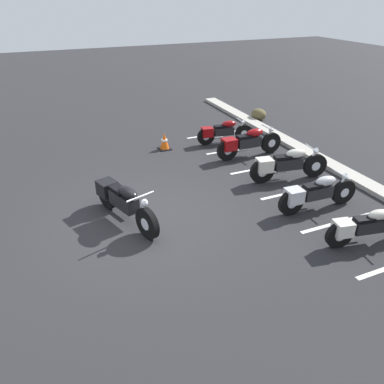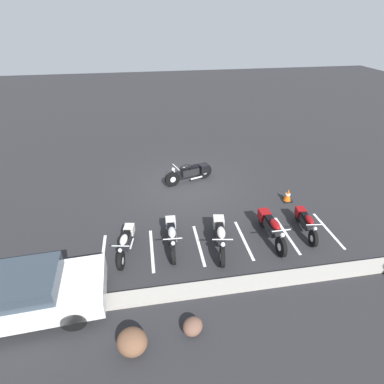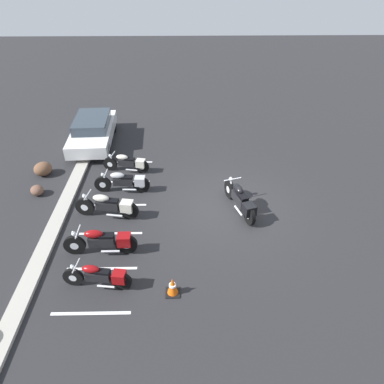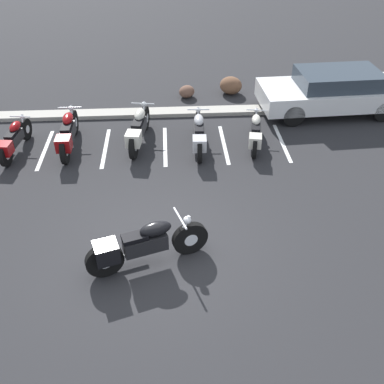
% 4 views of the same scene
% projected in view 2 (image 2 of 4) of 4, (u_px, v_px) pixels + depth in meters
% --- Properties ---
extents(ground, '(60.00, 60.00, 0.00)m').
position_uv_depth(ground, '(187.00, 185.00, 13.81)').
color(ground, '#262628').
extents(motorcycle_black_featured, '(2.30, 1.01, 0.94)m').
position_uv_depth(motorcycle_black_featured, '(191.00, 172.00, 13.89)').
color(motorcycle_black_featured, black).
rests_on(motorcycle_black_featured, ground).
extents(parked_bike_0, '(0.61, 1.97, 0.77)m').
position_uv_depth(parked_bike_0, '(306.00, 222.00, 10.78)').
color(parked_bike_0, black).
rests_on(parked_bike_0, ground).
extents(parked_bike_1, '(0.64, 2.27, 0.89)m').
position_uv_depth(parked_bike_1, '(271.00, 226.00, 10.43)').
color(parked_bike_1, black).
rests_on(parked_bike_1, ground).
extents(parked_bike_2, '(0.75, 2.27, 0.90)m').
position_uv_depth(parked_bike_2, '(220.00, 234.00, 10.06)').
color(parked_bike_2, black).
rests_on(parked_bike_2, ground).
extents(parked_bike_3, '(0.60, 2.14, 0.84)m').
position_uv_depth(parked_bike_3, '(172.00, 234.00, 10.12)').
color(parked_bike_3, black).
rests_on(parked_bike_3, ground).
extents(parked_bike_4, '(0.68, 1.96, 0.78)m').
position_uv_depth(parked_bike_4, '(126.00, 241.00, 9.87)').
color(parked_bike_4, black).
rests_on(parked_bike_4, ground).
extents(car_white, '(4.39, 2.02, 1.29)m').
position_uv_depth(car_white, '(17.00, 294.00, 7.69)').
color(car_white, black).
rests_on(car_white, ground).
extents(concrete_curb, '(18.00, 0.50, 0.12)m').
position_uv_depth(concrete_curb, '(219.00, 287.00, 8.68)').
color(concrete_curb, '#A8A399').
rests_on(concrete_curb, ground).
extents(landscape_rock_1, '(1.01, 1.00, 0.56)m').
position_uv_depth(landscape_rock_1, '(132.00, 342.00, 7.02)').
color(landscape_rock_1, brown).
rests_on(landscape_rock_1, ground).
extents(landscape_rock_2, '(0.72, 0.71, 0.39)m').
position_uv_depth(landscape_rock_2, '(193.00, 326.00, 7.46)').
color(landscape_rock_2, brown).
rests_on(landscape_rock_2, ground).
extents(traffic_cone, '(0.40, 0.40, 0.56)m').
position_uv_depth(traffic_cone, '(288.00, 195.00, 12.58)').
color(traffic_cone, black).
rests_on(traffic_cone, ground).
extents(stall_line_0, '(0.10, 2.10, 0.00)m').
position_uv_depth(stall_line_0, '(328.00, 230.00, 11.01)').
color(stall_line_0, white).
rests_on(stall_line_0, ground).
extents(stall_line_1, '(0.10, 2.10, 0.00)m').
position_uv_depth(stall_line_1, '(287.00, 235.00, 10.78)').
color(stall_line_1, white).
rests_on(stall_line_1, ground).
extents(stall_line_2, '(0.10, 2.10, 0.00)m').
position_uv_depth(stall_line_2, '(244.00, 240.00, 10.55)').
color(stall_line_2, white).
rests_on(stall_line_2, ground).
extents(stall_line_3, '(0.10, 2.10, 0.00)m').
position_uv_depth(stall_line_3, '(199.00, 245.00, 10.32)').
color(stall_line_3, white).
rests_on(stall_line_3, ground).
extents(stall_line_4, '(0.10, 2.10, 0.00)m').
position_uv_depth(stall_line_4, '(152.00, 250.00, 10.10)').
color(stall_line_4, white).
rests_on(stall_line_4, ground).
extents(stall_line_5, '(0.10, 2.10, 0.00)m').
position_uv_depth(stall_line_5, '(103.00, 256.00, 9.87)').
color(stall_line_5, white).
rests_on(stall_line_5, ground).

